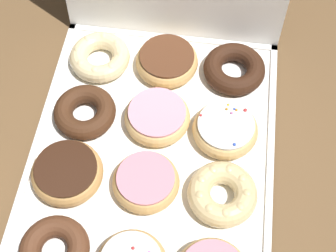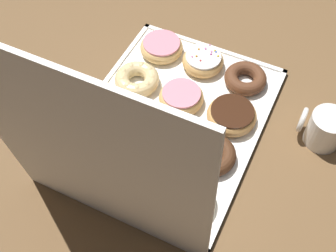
{
  "view_description": "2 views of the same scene",
  "coord_description": "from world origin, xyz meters",
  "px_view_note": "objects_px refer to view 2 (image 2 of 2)",
  "views": [
    {
      "loc": [
        0.08,
        -0.38,
        0.77
      ],
      "look_at": [
        0.02,
        0.03,
        0.06
      ],
      "focal_mm": 52.48,
      "sensor_mm": 36.0,
      "label": 1
    },
    {
      "loc": [
        -0.27,
        0.58,
        0.87
      ],
      "look_at": [
        -0.01,
        0.04,
        0.04
      ],
      "focal_mm": 46.82,
      "sensor_mm": 36.0,
      "label": 2
    }
  ],
  "objects_px": {
    "chocolate_cake_ring_donut_6": "(211,155)",
    "chocolate_cake_ring_donut_11": "(83,157)",
    "sprinkle_donut_8": "(115,114)",
    "coffee_mug": "(325,128)",
    "chocolate_frosted_donut_3": "(232,115)",
    "sprinkle_donut_1": "(204,61)",
    "pink_frosted_donut_4": "(180,97)",
    "chocolate_frosted_donut_10": "(132,178)",
    "cruller_donut_9": "(188,200)",
    "chocolate_cake_ring_donut_0": "(245,78)",
    "donut_box": "(171,120)",
    "cruller_donut_5": "(137,79)",
    "pink_frosted_donut_2": "(162,47)",
    "pink_frosted_donut_7": "(158,135)"
  },
  "relations": [
    {
      "from": "sprinkle_donut_1",
      "to": "pink_frosted_donut_4",
      "type": "height_order",
      "value": "sprinkle_donut_1"
    },
    {
      "from": "pink_frosted_donut_4",
      "to": "sprinkle_donut_8",
      "type": "relative_size",
      "value": 0.97
    },
    {
      "from": "pink_frosted_donut_2",
      "to": "chocolate_cake_ring_donut_11",
      "type": "relative_size",
      "value": 0.99
    },
    {
      "from": "sprinkle_donut_1",
      "to": "chocolate_cake_ring_donut_6",
      "type": "relative_size",
      "value": 0.98
    },
    {
      "from": "pink_frosted_donut_4",
      "to": "donut_box",
      "type": "bearing_deg",
      "value": 92.28
    },
    {
      "from": "chocolate_cake_ring_donut_6",
      "to": "pink_frosted_donut_2",
      "type": "bearing_deg",
      "value": -45.61
    },
    {
      "from": "sprinkle_donut_1",
      "to": "pink_frosted_donut_4",
      "type": "bearing_deg",
      "value": 88.01
    },
    {
      "from": "sprinkle_donut_1",
      "to": "chocolate_frosted_donut_3",
      "type": "xyz_separation_m",
      "value": [
        -0.13,
        0.14,
        0.0
      ]
    },
    {
      "from": "coffee_mug",
      "to": "donut_box",
      "type": "bearing_deg",
      "value": 17.05
    },
    {
      "from": "pink_frosted_donut_2",
      "to": "pink_frosted_donut_4",
      "type": "distance_m",
      "value": 0.18
    },
    {
      "from": "pink_frosted_donut_4",
      "to": "coffee_mug",
      "type": "distance_m",
      "value": 0.35
    },
    {
      "from": "cruller_donut_9",
      "to": "pink_frosted_donut_4",
      "type": "bearing_deg",
      "value": -61.9
    },
    {
      "from": "donut_box",
      "to": "chocolate_cake_ring_donut_0",
      "type": "bearing_deg",
      "value": -122.9
    },
    {
      "from": "chocolate_frosted_donut_3",
      "to": "chocolate_frosted_donut_10",
      "type": "distance_m",
      "value": 0.29
    },
    {
      "from": "sprinkle_donut_8",
      "to": "cruller_donut_9",
      "type": "bearing_deg",
      "value": 152.71
    },
    {
      "from": "pink_frosted_donut_7",
      "to": "cruller_donut_9",
      "type": "height_order",
      "value": "pink_frosted_donut_7"
    },
    {
      "from": "donut_box",
      "to": "coffee_mug",
      "type": "relative_size",
      "value": 5.24
    },
    {
      "from": "sprinkle_donut_1",
      "to": "chocolate_frosted_donut_3",
      "type": "distance_m",
      "value": 0.19
    },
    {
      "from": "chocolate_frosted_donut_10",
      "to": "cruller_donut_9",
      "type": "bearing_deg",
      "value": -177.19
    },
    {
      "from": "donut_box",
      "to": "chocolate_cake_ring_donut_11",
      "type": "bearing_deg",
      "value": 56.63
    },
    {
      "from": "chocolate_frosted_donut_10",
      "to": "chocolate_cake_ring_donut_11",
      "type": "xyz_separation_m",
      "value": [
        0.13,
        -0.0,
        -0.0
      ]
    },
    {
      "from": "coffee_mug",
      "to": "chocolate_cake_ring_donut_6",
      "type": "bearing_deg",
      "value": 38.5
    },
    {
      "from": "pink_frosted_donut_4",
      "to": "coffee_mug",
      "type": "bearing_deg",
      "value": -172.21
    },
    {
      "from": "chocolate_cake_ring_donut_11",
      "to": "pink_frosted_donut_4",
      "type": "bearing_deg",
      "value": -116.53
    },
    {
      "from": "chocolate_frosted_donut_10",
      "to": "chocolate_cake_ring_donut_11",
      "type": "height_order",
      "value": "chocolate_frosted_donut_10"
    },
    {
      "from": "coffee_mug",
      "to": "chocolate_frosted_donut_10",
      "type": "bearing_deg",
      "value": 41.16
    },
    {
      "from": "donut_box",
      "to": "pink_frosted_donut_2",
      "type": "height_order",
      "value": "pink_frosted_donut_2"
    },
    {
      "from": "cruller_donut_9",
      "to": "sprinkle_donut_1",
      "type": "bearing_deg",
      "value": -71.73
    },
    {
      "from": "chocolate_cake_ring_donut_6",
      "to": "cruller_donut_9",
      "type": "distance_m",
      "value": 0.13
    },
    {
      "from": "pink_frosted_donut_7",
      "to": "cruller_donut_5",
      "type": "bearing_deg",
      "value": -46.49
    },
    {
      "from": "coffee_mug",
      "to": "chocolate_cake_ring_donut_11",
      "type": "bearing_deg",
      "value": 32.54
    },
    {
      "from": "pink_frosted_donut_2",
      "to": "chocolate_frosted_donut_10",
      "type": "distance_m",
      "value": 0.41
    },
    {
      "from": "sprinkle_donut_1",
      "to": "sprinkle_donut_8",
      "type": "distance_m",
      "value": 0.28
    },
    {
      "from": "chocolate_cake_ring_donut_0",
      "to": "sprinkle_donut_1",
      "type": "bearing_deg",
      "value": -3.68
    },
    {
      "from": "chocolate_cake_ring_donut_0",
      "to": "pink_frosted_donut_2",
      "type": "bearing_deg",
      "value": -1.59
    },
    {
      "from": "chocolate_frosted_donut_3",
      "to": "sprinkle_donut_8",
      "type": "bearing_deg",
      "value": 25.01
    },
    {
      "from": "pink_frosted_donut_4",
      "to": "chocolate_frosted_donut_10",
      "type": "bearing_deg",
      "value": 90.11
    },
    {
      "from": "chocolate_cake_ring_donut_0",
      "to": "chocolate_frosted_donut_3",
      "type": "height_order",
      "value": "chocolate_frosted_donut_3"
    },
    {
      "from": "chocolate_cake_ring_donut_0",
      "to": "pink_frosted_donut_4",
      "type": "xyz_separation_m",
      "value": [
        0.12,
        0.13,
        0.0
      ]
    },
    {
      "from": "pink_frosted_donut_4",
      "to": "chocolate_frosted_donut_10",
      "type": "relative_size",
      "value": 0.93
    },
    {
      "from": "chocolate_cake_ring_donut_0",
      "to": "coffee_mug",
      "type": "xyz_separation_m",
      "value": [
        -0.22,
        0.08,
        0.02
      ]
    },
    {
      "from": "sprinkle_donut_8",
      "to": "sprinkle_donut_1",
      "type": "bearing_deg",
      "value": -116.0
    },
    {
      "from": "donut_box",
      "to": "chocolate_cake_ring_donut_0",
      "type": "relative_size",
      "value": 5.04
    },
    {
      "from": "sprinkle_donut_8",
      "to": "coffee_mug",
      "type": "relative_size",
      "value": 1.1
    },
    {
      "from": "chocolate_cake_ring_donut_6",
      "to": "chocolate_cake_ring_donut_11",
      "type": "xyz_separation_m",
      "value": [
        0.26,
        0.13,
        0.0
      ]
    },
    {
      "from": "pink_frosted_donut_2",
      "to": "cruller_donut_9",
      "type": "bearing_deg",
      "value": 123.21
    },
    {
      "from": "donut_box",
      "to": "cruller_donut_9",
      "type": "height_order",
      "value": "cruller_donut_9"
    },
    {
      "from": "pink_frosted_donut_4",
      "to": "pink_frosted_donut_2",
      "type": "bearing_deg",
      "value": -48.91
    },
    {
      "from": "chocolate_cake_ring_donut_11",
      "to": "chocolate_frosted_donut_3",
      "type": "bearing_deg",
      "value": -135.72
    },
    {
      "from": "cruller_donut_5",
      "to": "pink_frosted_donut_4",
      "type": "bearing_deg",
      "value": 178.06
    }
  ]
}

